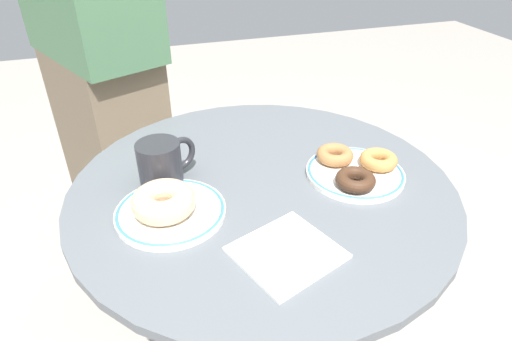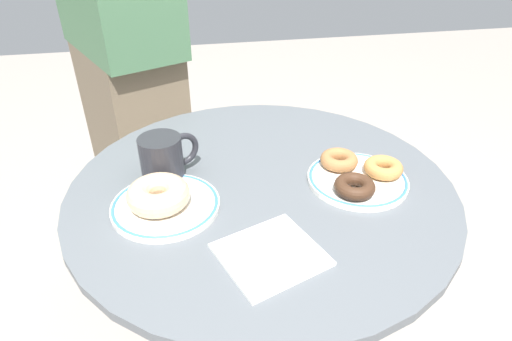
# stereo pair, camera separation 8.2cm
# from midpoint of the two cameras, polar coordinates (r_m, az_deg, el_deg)

# --- Properties ---
(cafe_table) EXTENTS (0.73, 0.73, 0.75)m
(cafe_table) POSITION_cam_midpoint_polar(r_m,az_deg,el_deg) (0.96, -1.76, -12.59)
(cafe_table) COLOR #565B60
(cafe_table) RESTS_ON ground
(plate_left) EXTENTS (0.19, 0.19, 0.01)m
(plate_left) POSITION_cam_midpoint_polar(r_m,az_deg,el_deg) (0.76, -14.30, -5.39)
(plate_left) COLOR white
(plate_left) RESTS_ON cafe_table
(plate_right) EXTENTS (0.19, 0.19, 0.01)m
(plate_right) POSITION_cam_midpoint_polar(r_m,az_deg,el_deg) (0.85, 10.33, -0.39)
(plate_right) COLOR white
(plate_right) RESTS_ON cafe_table
(donut_glazed) EXTENTS (0.14, 0.14, 0.04)m
(donut_glazed) POSITION_cam_midpoint_polar(r_m,az_deg,el_deg) (0.74, -15.27, -4.08)
(donut_glazed) COLOR #E0B789
(donut_glazed) RESTS_ON plate_left
(donut_old_fashioned) EXTENTS (0.10, 0.10, 0.02)m
(donut_old_fashioned) POSITION_cam_midpoint_polar(r_m,az_deg,el_deg) (0.87, 13.38, 1.31)
(donut_old_fashioned) COLOR #BC7F42
(donut_old_fashioned) RESTS_ON plate_right
(donut_cinnamon) EXTENTS (0.10, 0.10, 0.02)m
(donut_cinnamon) POSITION_cam_midpoint_polar(r_m,az_deg,el_deg) (0.87, 7.79, 1.99)
(donut_cinnamon) COLOR #A36B3D
(donut_cinnamon) RESTS_ON plate_right
(donut_chocolate) EXTENTS (0.10, 0.10, 0.02)m
(donut_chocolate) POSITION_cam_midpoint_polar(r_m,az_deg,el_deg) (0.80, 10.22, -1.31)
(donut_chocolate) COLOR #422819
(donut_chocolate) RESTS_ON plate_right
(paper_napkin) EXTENTS (0.18, 0.18, 0.01)m
(paper_napkin) POSITION_cam_midpoint_polar(r_m,az_deg,el_deg) (0.67, 0.52, -10.98)
(paper_napkin) COLOR white
(paper_napkin) RESTS_ON cafe_table
(coffee_mug) EXTENTS (0.11, 0.08, 0.09)m
(coffee_mug) POSITION_cam_midpoint_polar(r_m,az_deg,el_deg) (0.82, -15.20, 0.77)
(coffee_mug) COLOR #28282D
(coffee_mug) RESTS_ON cafe_table
(person_figure) EXTENTS (0.37, 0.47, 1.68)m
(person_figure) POSITION_cam_midpoint_polar(r_m,az_deg,el_deg) (1.33, -21.95, 13.63)
(person_figure) COLOR brown
(person_figure) RESTS_ON ground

